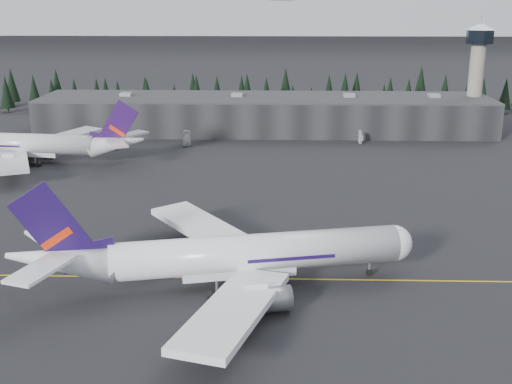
{
  "coord_description": "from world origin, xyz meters",
  "views": [
    {
      "loc": [
        3.75,
        -103.94,
        47.01
      ],
      "look_at": [
        0.0,
        20.0,
        9.0
      ],
      "focal_mm": 45.0,
      "sensor_mm": 36.0,
      "label": 1
    }
  ],
  "objects_px": {
    "jet_main": "(222,256)",
    "gse_vehicle_b": "(361,141)",
    "terminal": "(265,114)",
    "gse_vehicle_a": "(187,144)",
    "control_tower": "(477,66)",
    "jet_parked": "(37,145)"
  },
  "relations": [
    {
      "from": "terminal",
      "to": "jet_main",
      "type": "distance_m",
      "value": 130.55
    },
    {
      "from": "gse_vehicle_a",
      "to": "gse_vehicle_b",
      "type": "xyz_separation_m",
      "value": [
        57.11,
        5.76,
        0.03
      ]
    },
    {
      "from": "jet_main",
      "to": "terminal",
      "type": "bearing_deg",
      "value": 75.86
    },
    {
      "from": "terminal",
      "to": "gse_vehicle_a",
      "type": "bearing_deg",
      "value": -134.1
    },
    {
      "from": "jet_main",
      "to": "gse_vehicle_b",
      "type": "xyz_separation_m",
      "value": [
        37.12,
        110.46,
        -4.84
      ]
    },
    {
      "from": "terminal",
      "to": "control_tower",
      "type": "relative_size",
      "value": 4.24
    },
    {
      "from": "jet_main",
      "to": "gse_vehicle_b",
      "type": "distance_m",
      "value": 116.63
    },
    {
      "from": "terminal",
      "to": "gse_vehicle_a",
      "type": "xyz_separation_m",
      "value": [
        -24.96,
        -25.75,
        -5.54
      ]
    },
    {
      "from": "gse_vehicle_a",
      "to": "gse_vehicle_b",
      "type": "relative_size",
      "value": 1.18
    },
    {
      "from": "jet_parked",
      "to": "gse_vehicle_a",
      "type": "height_order",
      "value": "jet_parked"
    },
    {
      "from": "terminal",
      "to": "gse_vehicle_a",
      "type": "distance_m",
      "value": 36.29
    },
    {
      "from": "terminal",
      "to": "gse_vehicle_a",
      "type": "relative_size",
      "value": 29.1
    },
    {
      "from": "gse_vehicle_b",
      "to": "gse_vehicle_a",
      "type": "bearing_deg",
      "value": -92.29
    },
    {
      "from": "gse_vehicle_b",
      "to": "control_tower",
      "type": "bearing_deg",
      "value": 110.17
    },
    {
      "from": "terminal",
      "to": "control_tower",
      "type": "bearing_deg",
      "value": 2.29
    },
    {
      "from": "terminal",
      "to": "jet_parked",
      "type": "xyz_separation_m",
      "value": [
        -66.01,
        -47.69,
        -0.92
      ]
    },
    {
      "from": "gse_vehicle_a",
      "to": "gse_vehicle_b",
      "type": "bearing_deg",
      "value": -15.99
    },
    {
      "from": "terminal",
      "to": "jet_main",
      "type": "bearing_deg",
      "value": -92.18
    },
    {
      "from": "control_tower",
      "to": "gse_vehicle_b",
      "type": "xyz_separation_m",
      "value": [
        -42.85,
        -22.99,
        -22.61
      ]
    },
    {
      "from": "jet_main",
      "to": "gse_vehicle_b",
      "type": "bearing_deg",
      "value": 59.47
    },
    {
      "from": "jet_main",
      "to": "jet_parked",
      "type": "bearing_deg",
      "value": 114.46
    },
    {
      "from": "terminal",
      "to": "jet_parked",
      "type": "relative_size",
      "value": 2.47
    }
  ]
}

